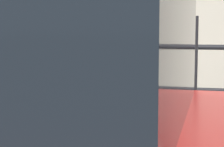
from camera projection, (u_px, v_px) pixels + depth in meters
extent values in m
cylinder|color=slate|center=(78.00, 126.00, 3.46)|extent=(0.07, 0.07, 1.14)
cylinder|color=slate|center=(77.00, 35.00, 3.38)|extent=(0.16, 0.16, 0.33)
sphere|color=silver|center=(77.00, 10.00, 3.36)|extent=(0.16, 0.16, 0.16)
cube|color=black|center=(73.00, 26.00, 3.29)|extent=(0.09, 0.01, 0.07)
cube|color=red|center=(73.00, 43.00, 3.30)|extent=(0.10, 0.01, 0.09)
cube|color=black|center=(157.00, 57.00, 3.27)|extent=(0.45, 0.26, 0.62)
sphere|color=tan|center=(158.00, 1.00, 3.22)|extent=(0.22, 0.22, 0.22)
cylinder|color=black|center=(192.00, 55.00, 3.24)|extent=(0.09, 0.09, 0.59)
cylinder|color=black|center=(121.00, 43.00, 3.12)|extent=(0.13, 0.46, 0.50)
cylinder|color=black|center=(96.00, 46.00, 5.29)|extent=(24.00, 0.06, 0.06)
cylinder|color=black|center=(96.00, 86.00, 5.34)|extent=(24.00, 0.05, 0.05)
cylinder|color=black|center=(27.00, 88.00, 5.55)|extent=(0.06, 0.06, 1.12)
cylinder|color=black|center=(170.00, 93.00, 5.15)|extent=(0.06, 0.06, 1.12)
cube|color=#ADA38E|center=(131.00, 5.00, 7.56)|extent=(32.00, 0.50, 3.74)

